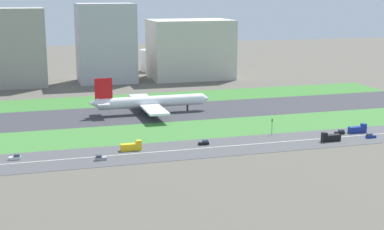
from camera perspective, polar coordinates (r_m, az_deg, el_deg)
The scene contains 22 objects.
ground_plane at distance 306.84m, azimuth -0.58°, elevation 0.39°, with size 800.00×800.00×0.00m, color #5B564C.
runway at distance 306.83m, azimuth -0.58°, elevation 0.39°, with size 280.00×46.00×0.10m, color #38383D.
grass_median_north at distance 345.69m, azimuth -2.45°, elevation 1.74°, with size 280.00×36.00×0.10m, color #3D7A33.
grass_median_south at distance 268.62m, azimuth 1.82°, elevation -1.34°, with size 280.00×36.00×0.10m, color #427F38.
highway at distance 239.43m, azimuth 4.23°, elevation -3.07°, with size 280.00×28.00×0.10m, color #4C4C4F.
highway_centerline at distance 239.42m, azimuth 4.23°, elevation -3.06°, with size 266.00×0.50×0.01m, color silver.
airliner at distance 300.72m, azimuth -4.36°, elevation 1.31°, with size 65.00×56.00×19.70m.
car_5 at distance 266.27m, azimuth 14.56°, elevation -1.66°, with size 4.40×1.80×2.00m.
truck_0 at distance 270.82m, azimuth 16.21°, elevation -1.37°, with size 8.40×2.50×4.00m.
car_3 at distance 262.94m, azimuth 17.38°, elevation -2.01°, with size 4.40×1.80×2.00m.
car_6 at distance 229.43m, azimuth -17.21°, elevation -4.06°, with size 4.40×1.80×2.00m.
truck_2 at distance 252.41m, azimuth 13.63°, elevation -2.20°, with size 8.40×2.50×4.00m.
car_4 at distance 221.29m, azimuth -9.14°, elevation -4.25°, with size 4.40×1.80×2.00m.
car_1 at distance 240.05m, azimuth 1.22°, elevation -2.78°, with size 4.40×1.80×2.00m.
truck_1 at distance 232.63m, azimuth -6.04°, elevation -3.15°, with size 8.40×2.50×4.00m.
traffic_light at distance 258.62m, azimuth 7.98°, elevation -1.03°, with size 0.36×0.50×7.20m.
terminal_building at distance 404.49m, azimuth -17.64°, elevation 6.44°, with size 45.30×33.47×52.14m, color #9E998E.
hangar_building at distance 408.21m, azimuth -8.59°, elevation 7.11°, with size 39.45×32.08×54.79m, color #B2B2B7.
office_tower at distance 421.76m, azimuth -0.18°, elevation 6.59°, with size 58.74×39.65×42.68m, color beige.
fuel_tank_west at distance 456.81m, azimuth -7.50°, elevation 5.07°, with size 18.73×18.73×13.23m, color silver.
fuel_tank_centre at distance 461.68m, azimuth -4.09°, elevation 5.47°, with size 17.80×17.80×17.23m, color silver.
fuel_tank_east at distance 467.99m, azimuth -1.02°, elevation 5.40°, with size 20.32×20.32×14.16m, color silver.
Camera 1 is at (-82.39, -288.69, 63.44)m, focal length 53.47 mm.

